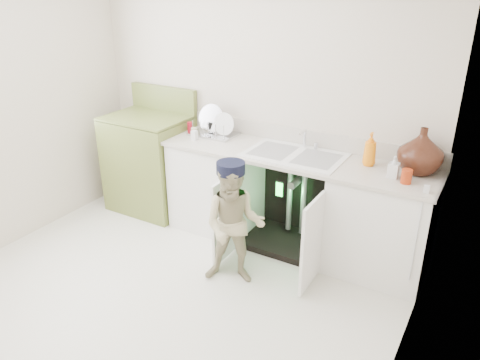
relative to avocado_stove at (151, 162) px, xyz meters
name	(u,v)px	position (x,y,z in m)	size (l,w,h in m)	color
ground	(164,295)	(1.08, -1.18, -0.52)	(3.50, 3.50, 0.00)	beige
room_shell	(152,147)	(1.08, -1.18, 0.73)	(6.00, 5.50, 1.26)	beige
counter_run	(297,199)	(1.67, 0.03, -0.04)	(2.44, 1.02, 1.27)	white
avocado_stove	(151,162)	(0.00, 0.00, 0.00)	(0.82, 0.65, 1.27)	olive
repair_worker	(234,224)	(1.46, -0.72, 0.00)	(0.61, 0.67, 1.04)	tan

